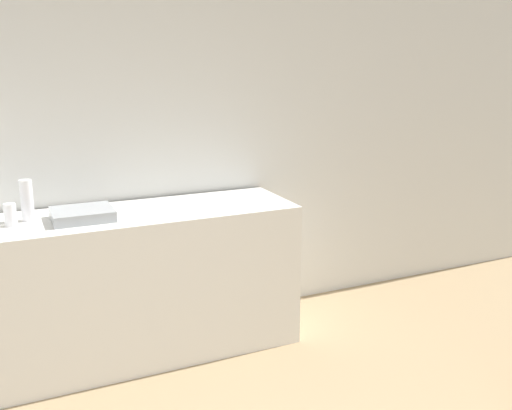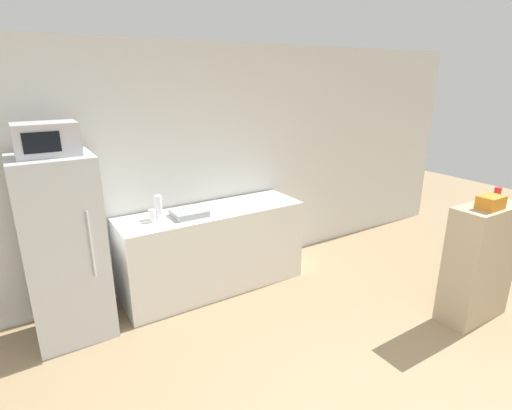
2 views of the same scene
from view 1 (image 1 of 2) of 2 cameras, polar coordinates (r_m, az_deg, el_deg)
name	(u,v)px [view 1 (image 1 of 2)]	position (r m, az deg, el deg)	size (l,w,h in m)	color
wall_back	(120,138)	(3.71, -13.43, 6.51)	(8.00, 0.06, 2.60)	silver
counter	(133,284)	(3.58, -12.16, -7.77)	(1.98, 0.62, 0.91)	silver
sink_basin	(82,214)	(3.35, -16.98, -0.89)	(0.33, 0.29, 0.06)	#9EA3A8
bottle_tall	(27,200)	(3.41, -21.94, 0.44)	(0.07, 0.07, 0.23)	silver
bottle_short	(10,215)	(3.34, -23.36, -0.91)	(0.06, 0.06, 0.12)	silver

